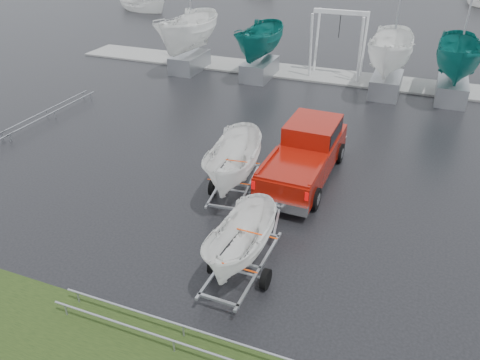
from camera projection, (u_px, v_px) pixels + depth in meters
ground_plane at (201, 154)px, 20.45m from camera, size 120.00×120.00×0.00m
grass_verge at (8, 341)px, 11.59m from camera, size 40.00×40.00×0.00m
dock at (286, 71)px, 30.90m from camera, size 30.00×3.00×0.12m
pickup_truck at (307, 151)px, 18.38m from camera, size 2.39×6.17×2.04m
trailer_hitched at (242, 209)px, 12.51m from camera, size 1.79×3.63×4.26m
trailer_parked at (234, 128)px, 16.21m from camera, size 1.90×3.72×5.00m
boat_hoist at (339, 35)px, 28.56m from camera, size 3.30×2.18×4.12m
keelboat_0 at (187, 6)px, 29.18m from camera, size 2.58×3.20×10.76m
keelboat_1 at (261, 21)px, 28.13m from camera, size 2.20×3.20×6.96m
keelboat_2 at (395, 26)px, 25.31m from camera, size 2.41×3.20×10.58m
keelboat_3 at (465, 33)px, 24.49m from camera, size 2.34×3.20×10.51m
mast_rack_0 at (50, 111)px, 23.94m from camera, size 0.56×6.50×0.06m
mast_rack_2 at (178, 333)px, 11.35m from camera, size 7.00×0.56×0.06m
moored_boat_0 at (144, 11)px, 49.59m from camera, size 2.78×2.73×11.07m
moored_boat_2 at (477, 4)px, 53.38m from camera, size 2.97×3.03×11.48m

